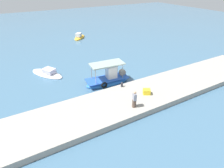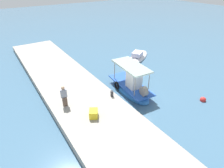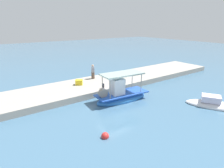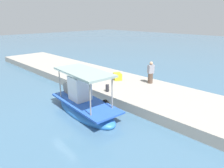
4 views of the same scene
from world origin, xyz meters
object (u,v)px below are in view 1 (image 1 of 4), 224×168
object	(u,v)px
cargo_crate	(147,92)
marker_buoy	(122,63)
mooring_bollard	(122,85)
moored_boat_near	(47,74)
moored_boat_mid	(79,37)
main_fishing_boat	(108,79)
fisherman_near_bollard	(134,100)

from	to	relation	value
cargo_crate	marker_buoy	bearing A→B (deg)	73.42
mooring_bollard	moored_boat_near	xyz separation A→B (m)	(-6.14, 8.08, -0.69)
mooring_bollard	cargo_crate	size ratio (longest dim) A/B	0.68
marker_buoy	mooring_bollard	bearing A→B (deg)	-122.13
moored_boat_near	moored_boat_mid	size ratio (longest dim) A/B	1.26
main_fishing_boat	moored_boat_mid	bearing A→B (deg)	78.87
marker_buoy	cargo_crate	bearing A→B (deg)	-106.58
cargo_crate	moored_boat_mid	world-z (taller)	cargo_crate
main_fishing_boat	marker_buoy	size ratio (longest dim) A/B	10.68
fisherman_near_bollard	moored_boat_mid	bearing A→B (deg)	80.30
marker_buoy	moored_boat_mid	size ratio (longest dim) A/B	0.12
main_fishing_boat	marker_buoy	bearing A→B (deg)	42.75
cargo_crate	moored_boat_near	size ratio (longest dim) A/B	0.14
main_fishing_boat	cargo_crate	size ratio (longest dim) A/B	7.35
mooring_bollard	cargo_crate	world-z (taller)	cargo_crate
mooring_bollard	cargo_crate	xyz separation A→B (m)	(1.40, -2.46, 0.03)
main_fishing_boat	mooring_bollard	xyz separation A→B (m)	(0.44, -2.30, 0.33)
moored_boat_near	moored_boat_mid	world-z (taller)	moored_boat_mid
cargo_crate	moored_boat_mid	bearing A→B (deg)	85.35
marker_buoy	moored_boat_mid	world-z (taller)	moored_boat_mid
moored_boat_near	marker_buoy	bearing A→B (deg)	-9.08
mooring_bollard	moored_boat_near	world-z (taller)	mooring_bollard
cargo_crate	mooring_bollard	bearing A→B (deg)	119.69
fisherman_near_bollard	moored_boat_near	world-z (taller)	fisherman_near_bollard
mooring_bollard	fisherman_near_bollard	bearing A→B (deg)	-104.80
mooring_bollard	moored_boat_near	size ratio (longest dim) A/B	0.09
main_fishing_boat	moored_boat_mid	world-z (taller)	main_fishing_boat
main_fishing_boat	mooring_bollard	bearing A→B (deg)	-79.14
mooring_bollard	moored_boat_mid	bearing A→B (deg)	81.17
cargo_crate	moored_boat_near	xyz separation A→B (m)	(-7.54, 10.54, -0.71)
fisherman_near_bollard	main_fishing_boat	bearing A→B (deg)	85.06
fisherman_near_bollard	mooring_bollard	size ratio (longest dim) A/B	3.40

